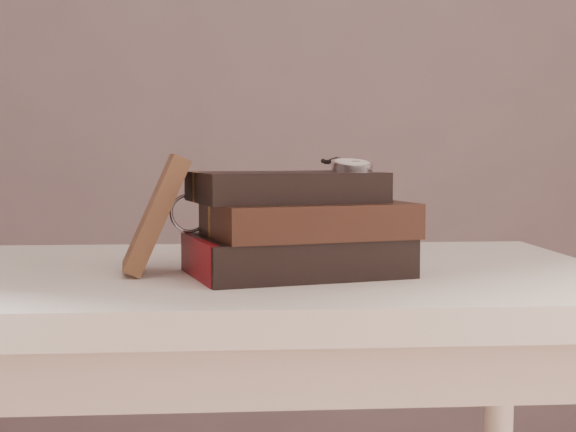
{
  "coord_description": "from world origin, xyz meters",
  "views": [
    {
      "loc": [
        -0.01,
        -0.74,
        0.9
      ],
      "look_at": [
        0.06,
        0.29,
        0.82
      ],
      "focal_mm": 50.6,
      "sensor_mm": 36.0,
      "label": 1
    }
  ],
  "objects": [
    {
      "name": "back_wall",
      "position": [
        0.0,
        1.75,
        1.35
      ],
      "size": [
        3.5,
        0.02,
        2.7
      ],
      "primitive_type": "cube",
      "color": "gray",
      "rests_on": "ground"
    },
    {
      "name": "book_stack",
      "position": [
        0.07,
        0.29,
        0.81
      ],
      "size": [
        0.31,
        0.24,
        0.13
      ],
      "color": "black",
      "rests_on": "table"
    },
    {
      "name": "pocket_watch",
      "position": [
        0.14,
        0.3,
        0.89
      ],
      "size": [
        0.07,
        0.16,
        0.02
      ],
      "color": "silver",
      "rests_on": "book_stack"
    },
    {
      "name": "journal",
      "position": [
        -0.11,
        0.31,
        0.83
      ],
      "size": [
        0.1,
        0.11,
        0.15
      ],
      "primitive_type": "cube",
      "rotation": [
        0.0,
        0.42,
        0.13
      ],
      "color": "#462A1A",
      "rests_on": "table"
    },
    {
      "name": "table",
      "position": [
        0.0,
        0.35,
        0.66
      ],
      "size": [
        1.0,
        0.6,
        0.75
      ],
      "color": "white",
      "rests_on": "ground"
    },
    {
      "name": "eyeglasses",
      "position": [
        -0.04,
        0.35,
        0.82
      ],
      "size": [
        0.14,
        0.15,
        0.05
      ],
      "color": "silver",
      "rests_on": "book_stack"
    }
  ]
}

